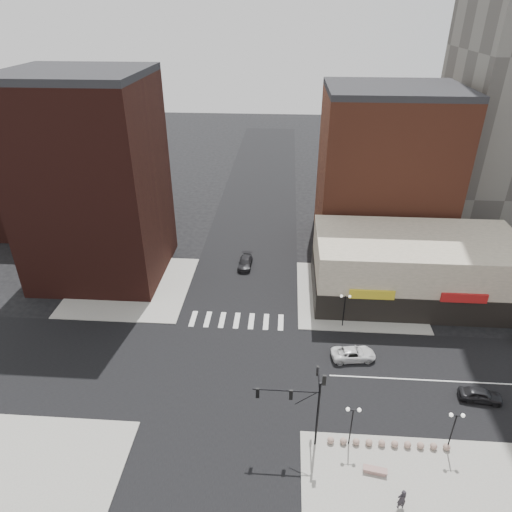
{
  "coord_description": "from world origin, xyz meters",
  "views": [
    {
      "loc": [
        5.06,
        -33.99,
        32.29
      ],
      "look_at": [
        2.43,
        4.05,
        11.0
      ],
      "focal_mm": 32.0,
      "sensor_mm": 36.0,
      "label": 1
    }
  ],
  "objects_px": {
    "street_lamp_ne": "(345,302)",
    "pedestrian": "(402,499)",
    "street_lamp_se_a": "(352,417)",
    "street_lamp_se_b": "(455,423)",
    "dark_sedan_east": "(481,395)",
    "dark_sedan_north": "(245,263)",
    "traffic_signal": "(306,398)",
    "stone_bench": "(375,471)",
    "white_suv": "(353,354)"
  },
  "relations": [
    {
      "from": "dark_sedan_north",
      "to": "traffic_signal",
      "type": "bearing_deg",
      "value": -72.96
    },
    {
      "from": "street_lamp_se_b",
      "to": "white_suv",
      "type": "relative_size",
      "value": 0.92
    },
    {
      "from": "dark_sedan_north",
      "to": "pedestrian",
      "type": "height_order",
      "value": "pedestrian"
    },
    {
      "from": "street_lamp_se_a",
      "to": "stone_bench",
      "type": "distance_m",
      "value": 4.27
    },
    {
      "from": "traffic_signal",
      "to": "dark_sedan_east",
      "type": "distance_m",
      "value": 17.84
    },
    {
      "from": "traffic_signal",
      "to": "pedestrian",
      "type": "distance_m",
      "value": 9.6
    },
    {
      "from": "street_lamp_ne",
      "to": "pedestrian",
      "type": "relative_size",
      "value": 2.17
    },
    {
      "from": "street_lamp_se_a",
      "to": "street_lamp_ne",
      "type": "height_order",
      "value": "same"
    },
    {
      "from": "pedestrian",
      "to": "white_suv",
      "type": "bearing_deg",
      "value": -99.7
    },
    {
      "from": "traffic_signal",
      "to": "stone_bench",
      "type": "distance_m",
      "value": 7.68
    },
    {
      "from": "white_suv",
      "to": "street_lamp_se_b",
      "type": "bearing_deg",
      "value": -156.91
    },
    {
      "from": "traffic_signal",
      "to": "street_lamp_ne",
      "type": "height_order",
      "value": "traffic_signal"
    },
    {
      "from": "dark_sedan_north",
      "to": "stone_bench",
      "type": "distance_m",
      "value": 33.73
    },
    {
      "from": "street_lamp_ne",
      "to": "dark_sedan_east",
      "type": "height_order",
      "value": "street_lamp_ne"
    },
    {
      "from": "traffic_signal",
      "to": "pedestrian",
      "type": "bearing_deg",
      "value": -38.22
    },
    {
      "from": "street_lamp_se_b",
      "to": "stone_bench",
      "type": "bearing_deg",
      "value": -157.8
    },
    {
      "from": "street_lamp_se_a",
      "to": "dark_sedan_east",
      "type": "height_order",
      "value": "street_lamp_se_a"
    },
    {
      "from": "street_lamp_se_a",
      "to": "street_lamp_se_b",
      "type": "relative_size",
      "value": 1.0
    },
    {
      "from": "pedestrian",
      "to": "stone_bench",
      "type": "xyz_separation_m",
      "value": [
        -1.39,
        2.71,
        -0.73
      ]
    },
    {
      "from": "street_lamp_se_b",
      "to": "dark_sedan_north",
      "type": "relative_size",
      "value": 0.95
    },
    {
      "from": "street_lamp_ne",
      "to": "traffic_signal",
      "type": "bearing_deg",
      "value": -106.75
    },
    {
      "from": "white_suv",
      "to": "stone_bench",
      "type": "bearing_deg",
      "value": 172.77
    },
    {
      "from": "street_lamp_se_b",
      "to": "dark_sedan_north",
      "type": "distance_m",
      "value": 34.55
    },
    {
      "from": "street_lamp_se_b",
      "to": "dark_sedan_north",
      "type": "xyz_separation_m",
      "value": [
        -19.22,
        28.58,
        -2.65
      ]
    },
    {
      "from": "street_lamp_se_b",
      "to": "street_lamp_ne",
      "type": "height_order",
      "value": "same"
    },
    {
      "from": "street_lamp_se_b",
      "to": "dark_sedan_east",
      "type": "relative_size",
      "value": 1.08
    },
    {
      "from": "traffic_signal",
      "to": "dark_sedan_east",
      "type": "relative_size",
      "value": 2.02
    },
    {
      "from": "traffic_signal",
      "to": "street_lamp_ne",
      "type": "relative_size",
      "value": 1.87
    },
    {
      "from": "street_lamp_se_a",
      "to": "dark_sedan_east",
      "type": "bearing_deg",
      "value": 24.61
    },
    {
      "from": "street_lamp_se_b",
      "to": "dark_sedan_north",
      "type": "bearing_deg",
      "value": 123.91
    },
    {
      "from": "dark_sedan_north",
      "to": "street_lamp_se_b",
      "type": "bearing_deg",
      "value": -53.75
    },
    {
      "from": "traffic_signal",
      "to": "stone_bench",
      "type": "xyz_separation_m",
      "value": [
        5.51,
        -2.72,
        -4.61
      ]
    },
    {
      "from": "traffic_signal",
      "to": "stone_bench",
      "type": "bearing_deg",
      "value": -26.28
    },
    {
      "from": "traffic_signal",
      "to": "white_suv",
      "type": "relative_size",
      "value": 1.72
    },
    {
      "from": "dark_sedan_east",
      "to": "stone_bench",
      "type": "relative_size",
      "value": 2.01
    },
    {
      "from": "street_lamp_ne",
      "to": "dark_sedan_north",
      "type": "bearing_deg",
      "value": 134.16
    },
    {
      "from": "street_lamp_ne",
      "to": "pedestrian",
      "type": "height_order",
      "value": "street_lamp_ne"
    },
    {
      "from": "traffic_signal",
      "to": "white_suv",
      "type": "bearing_deg",
      "value": 62.98
    },
    {
      "from": "dark_sedan_north",
      "to": "pedestrian",
      "type": "bearing_deg",
      "value": -64.69
    },
    {
      "from": "dark_sedan_east",
      "to": "stone_bench",
      "type": "height_order",
      "value": "dark_sedan_east"
    },
    {
      "from": "traffic_signal",
      "to": "dark_sedan_north",
      "type": "distance_m",
      "value": 29.69
    },
    {
      "from": "white_suv",
      "to": "stone_bench",
      "type": "xyz_separation_m",
      "value": [
        0.16,
        -13.22,
        -0.28
      ]
    },
    {
      "from": "traffic_signal",
      "to": "pedestrian",
      "type": "xyz_separation_m",
      "value": [
        6.9,
        -5.43,
        -3.89
      ]
    },
    {
      "from": "street_lamp_se_a",
      "to": "pedestrian",
      "type": "distance_m",
      "value": 6.51
    },
    {
      "from": "dark_sedan_east",
      "to": "pedestrian",
      "type": "distance_m",
      "value": 14.56
    },
    {
      "from": "street_lamp_se_b",
      "to": "street_lamp_ne",
      "type": "distance_m",
      "value": 17.46
    },
    {
      "from": "dark_sedan_east",
      "to": "dark_sedan_north",
      "type": "relative_size",
      "value": 0.87
    },
    {
      "from": "street_lamp_se_a",
      "to": "street_lamp_se_b",
      "type": "bearing_deg",
      "value": 0.0
    },
    {
      "from": "dark_sedan_east",
      "to": "street_lamp_se_a",
      "type": "bearing_deg",
      "value": 121.99
    },
    {
      "from": "white_suv",
      "to": "pedestrian",
      "type": "xyz_separation_m",
      "value": [
        1.54,
        -15.93,
        0.45
      ]
    }
  ]
}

